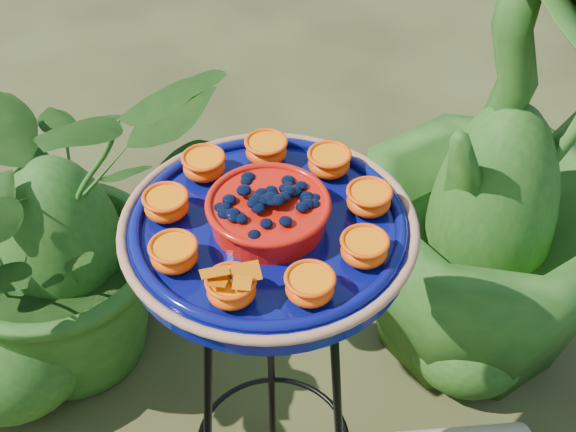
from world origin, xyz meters
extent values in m
torus|color=black|center=(0.07, 0.13, 0.80)|extent=(0.24, 0.24, 0.01)
cylinder|color=black|center=(0.06, 0.26, 0.40)|extent=(0.02, 0.08, 0.80)
cylinder|color=#070B53|center=(0.07, 0.13, 0.83)|extent=(0.42, 0.42, 0.04)
torus|color=#A16A48|center=(0.07, 0.13, 0.84)|extent=(0.43, 0.43, 0.01)
torus|color=#070B53|center=(0.07, 0.13, 0.85)|extent=(0.39, 0.39, 0.02)
cylinder|color=#B91006|center=(0.07, 0.13, 0.87)|extent=(0.17, 0.17, 0.04)
torus|color=#B91006|center=(0.07, 0.13, 0.89)|extent=(0.18, 0.18, 0.01)
ellipsoid|color=black|center=(0.07, 0.13, 0.89)|extent=(0.14, 0.14, 0.03)
ellipsoid|color=#FF3F02|center=(0.21, 0.16, 0.86)|extent=(0.06, 0.06, 0.03)
cylinder|color=orange|center=(0.21, 0.16, 0.88)|extent=(0.06, 0.06, 0.01)
ellipsoid|color=#FF3F02|center=(0.16, 0.24, 0.86)|extent=(0.06, 0.06, 0.03)
cylinder|color=orange|center=(0.16, 0.24, 0.88)|extent=(0.06, 0.06, 0.01)
ellipsoid|color=#FF3F02|center=(0.06, 0.28, 0.86)|extent=(0.06, 0.06, 0.03)
cylinder|color=orange|center=(0.06, 0.28, 0.88)|extent=(0.06, 0.06, 0.01)
ellipsoid|color=#FF3F02|center=(-0.03, 0.24, 0.86)|extent=(0.06, 0.06, 0.03)
cylinder|color=orange|center=(-0.03, 0.24, 0.88)|extent=(0.06, 0.06, 0.01)
ellipsoid|color=#FF3F02|center=(-0.08, 0.15, 0.86)|extent=(0.06, 0.06, 0.03)
cylinder|color=orange|center=(-0.08, 0.15, 0.88)|extent=(0.06, 0.06, 0.01)
ellipsoid|color=#FF3F02|center=(-0.06, 0.05, 0.86)|extent=(0.06, 0.06, 0.03)
cylinder|color=orange|center=(-0.06, 0.05, 0.88)|extent=(0.06, 0.06, 0.01)
ellipsoid|color=#FF3F02|center=(0.02, -0.01, 0.86)|extent=(0.06, 0.06, 0.03)
cylinder|color=orange|center=(0.02, -0.01, 0.88)|extent=(0.06, 0.06, 0.01)
ellipsoid|color=#FF3F02|center=(0.12, -0.01, 0.86)|extent=(0.06, 0.06, 0.03)
cylinder|color=orange|center=(0.12, -0.01, 0.88)|extent=(0.06, 0.06, 0.01)
ellipsoid|color=#FF3F02|center=(0.20, 0.06, 0.86)|extent=(0.06, 0.06, 0.03)
cylinder|color=orange|center=(0.20, 0.06, 0.88)|extent=(0.06, 0.06, 0.01)
cylinder|color=black|center=(0.02, -0.01, 0.89)|extent=(0.01, 0.03, 0.00)
cube|color=orange|center=(0.00, -0.01, 0.89)|extent=(0.04, 0.03, 0.01)
cube|color=orange|center=(0.04, -0.01, 0.89)|extent=(0.04, 0.03, 0.01)
imported|color=#1C4512|center=(-0.42, 0.61, 0.42)|extent=(0.99, 0.97, 0.83)
imported|color=#1C4512|center=(0.56, 0.63, 0.57)|extent=(0.80, 0.80, 1.14)
camera|label=1|loc=(0.09, -0.70, 1.63)|focal=50.00mm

